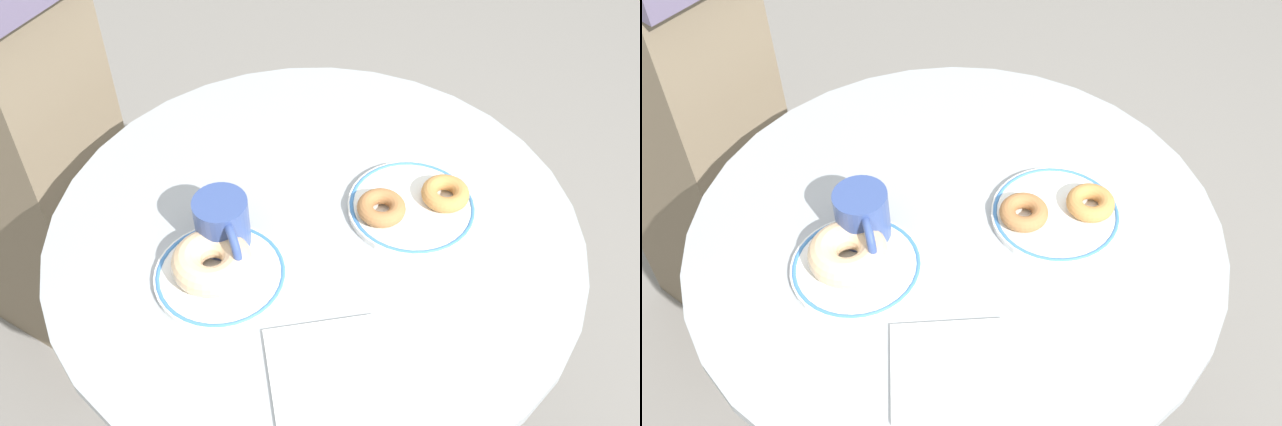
% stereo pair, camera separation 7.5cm
% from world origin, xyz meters
% --- Properties ---
extents(cafe_table, '(0.77, 0.77, 0.71)m').
position_xyz_m(cafe_table, '(0.00, 0.00, 0.46)').
color(cafe_table, '#999EA3').
rests_on(cafe_table, ground).
extents(plate_left, '(0.18, 0.18, 0.01)m').
position_xyz_m(plate_left, '(-0.15, -0.04, 0.72)').
color(plate_left, white).
rests_on(plate_left, cafe_table).
extents(plate_right, '(0.19, 0.19, 0.01)m').
position_xyz_m(plate_right, '(0.15, -0.01, 0.72)').
color(plate_right, white).
rests_on(plate_right, cafe_table).
extents(donut_glazed, '(0.15, 0.15, 0.04)m').
position_xyz_m(donut_glazed, '(-0.16, -0.04, 0.74)').
color(donut_glazed, '#E0B789').
rests_on(donut_glazed, plate_left).
extents(donut_old_fashioned, '(0.09, 0.09, 0.02)m').
position_xyz_m(donut_old_fashioned, '(0.20, -0.01, 0.73)').
color(donut_old_fashioned, '#BC7F42').
rests_on(donut_old_fashioned, plate_right).
extents(donut_cinnamon, '(0.10, 0.10, 0.02)m').
position_xyz_m(donut_cinnamon, '(0.10, -0.01, 0.73)').
color(donut_cinnamon, '#A36B3D').
rests_on(donut_cinnamon, plate_right).
extents(paper_napkin, '(0.17, 0.16, 0.01)m').
position_xyz_m(paper_napkin, '(-0.06, -0.23, 0.71)').
color(paper_napkin, white).
rests_on(paper_napkin, cafe_table).
extents(coffee_mug, '(0.08, 0.12, 0.09)m').
position_xyz_m(coffee_mug, '(-0.13, 0.01, 0.75)').
color(coffee_mug, '#334784').
rests_on(coffee_mug, cafe_table).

